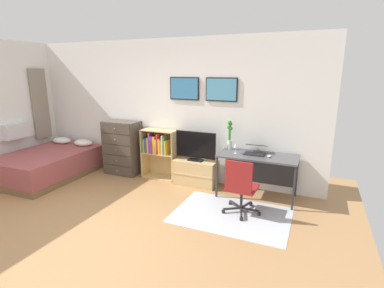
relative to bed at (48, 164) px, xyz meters
name	(u,v)px	position (x,y,z in m)	size (l,w,h in m)	color
ground_plane	(81,231)	(2.17, -1.39, -0.26)	(7.20, 7.20, 0.00)	#A87A4C
wall_back_with_posters	(166,110)	(2.18, 1.04, 1.10)	(6.12, 0.09, 2.70)	white
area_rug	(231,215)	(3.91, -0.15, -0.25)	(1.70, 1.20, 0.01)	#B2B7BC
bed	(48,164)	(0.00, 0.00, 0.00)	(1.45, 2.00, 0.64)	brown
dresser	(123,148)	(1.30, 0.76, 0.29)	(0.74, 0.46, 1.11)	#4C4238
bookshelf	(158,149)	(2.11, 0.82, 0.33)	(0.70, 0.30, 0.98)	tan
tv_stand	(196,172)	(2.94, 0.78, -0.02)	(0.80, 0.41, 0.48)	tan
television	(196,146)	(2.94, 0.75, 0.49)	(0.78, 0.16, 0.55)	black
desk	(259,161)	(4.11, 0.74, 0.35)	(1.30, 0.63, 0.74)	#4C4C4F
office_chair	(240,186)	(4.01, -0.08, 0.20)	(0.56, 0.58, 0.86)	#232326
laptop	(256,150)	(4.05, 0.76, 0.54)	(0.35, 0.38, 0.15)	black
computer_mouse	(269,156)	(4.30, 0.62, 0.50)	(0.06, 0.10, 0.03)	silver
bamboo_vase	(230,135)	(3.56, 0.85, 0.74)	(0.10, 0.10, 0.52)	silver
wine_glass	(236,146)	(3.74, 0.61, 0.62)	(0.07, 0.07, 0.18)	silver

